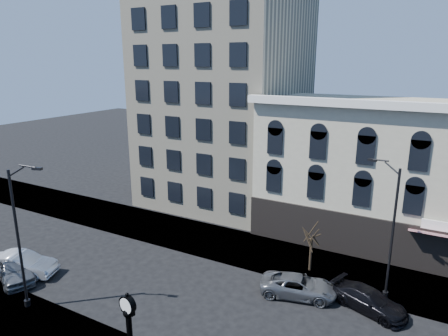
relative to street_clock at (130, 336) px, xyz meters
The scene contains 12 objects.
ground 7.78m from the street_clock, 111.39° to the left, with size 160.00×160.00×0.00m, color black.
sidewalk_far 15.35m from the street_clock, 100.34° to the left, with size 160.00×6.00×0.12m, color gray.
cream_tower 32.30m from the street_clock, 108.88° to the left, with size 15.90×15.40×42.50m.
victorian_row 24.98m from the street_clock, 67.93° to the left, with size 22.60×11.19×12.50m.
street_clock is the anchor object (origin of this frame).
street_lamp_near 10.34m from the street_clock, behind, with size 2.39×1.00×9.52m.
street_lamp_far 17.17m from the street_clock, 53.79° to the left, with size 2.27×1.18×9.32m.
bare_tree_far 14.91m from the street_clock, 70.83° to the left, with size 2.35×2.35×4.03m.
car_near_a 13.77m from the street_clock, 168.51° to the left, with size 2.04×5.06×1.72m, color #595B60.
car_near_b 13.97m from the street_clock, 165.92° to the left, with size 1.79×5.12×1.69m, color silver.
car_far_a 11.85m from the street_clock, 64.00° to the left, with size 2.33×5.04×1.40m, color #595B60.
car_far_b 14.78m from the street_clock, 49.35° to the left, with size 1.95×4.79×1.39m, color black.
Camera 1 is at (14.91, -19.47, 15.22)m, focal length 32.00 mm.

